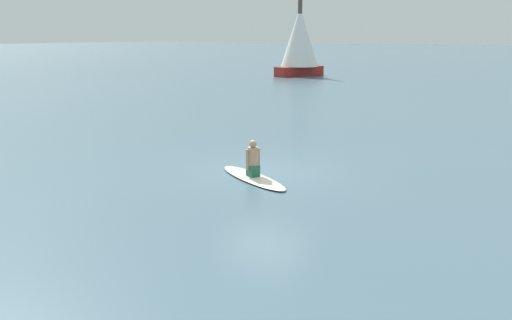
{
  "coord_description": "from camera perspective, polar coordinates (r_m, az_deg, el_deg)",
  "views": [
    {
      "loc": [
        -9.23,
        14.08,
        4.07
      ],
      "look_at": [
        -0.45,
        1.14,
        0.63
      ],
      "focal_mm": 40.5,
      "sensor_mm": 36.0,
      "label": 1
    }
  ],
  "objects": [
    {
      "name": "surfboard",
      "position": [
        16.44,
        -0.3,
        -1.75
      ],
      "size": [
        3.31,
        2.17,
        0.09
      ],
      "primitive_type": "ellipsoid",
      "rotation": [
        0.0,
        0.0,
        2.68
      ],
      "color": "silver",
      "rests_on": "ground"
    },
    {
      "name": "ground_plane",
      "position": [
        17.32,
        0.88,
        -1.18
      ],
      "size": [
        400.0,
        400.0,
        0.0
      ],
      "primitive_type": "plane",
      "color": "slate"
    },
    {
      "name": "sailboat_center_horizon",
      "position": [
        56.5,
        4.33,
        11.73
      ],
      "size": [
        4.5,
        5.34,
        7.26
      ],
      "rotation": [
        0.0,
        0.0,
        1.26
      ],
      "color": "maroon",
      "rests_on": "ground"
    },
    {
      "name": "person_paddler",
      "position": [
        16.33,
        -0.3,
        0.01
      ],
      "size": [
        0.43,
        0.44,
        1.04
      ],
      "rotation": [
        0.0,
        0.0,
        2.68
      ],
      "color": "#26664C",
      "rests_on": "surfboard"
    }
  ]
}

